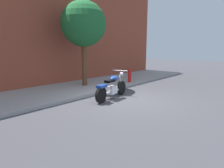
# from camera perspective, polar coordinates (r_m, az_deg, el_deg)

# --- Properties ---
(ground_plane) EXTENTS (60.00, 60.00, 0.00)m
(ground_plane) POSITION_cam_1_polar(r_m,az_deg,el_deg) (8.04, 4.52, -4.59)
(ground_plane) COLOR #38383D
(sidewalk) EXTENTS (19.06, 3.29, 0.14)m
(sidewalk) POSITION_cam_1_polar(r_m,az_deg,el_deg) (10.17, -10.17, -1.18)
(sidewalk) COLOR #989898
(sidewalk) RESTS_ON ground
(building_facade) EXTENTS (19.06, 0.50, 7.04)m
(building_facade) POSITION_cam_1_polar(r_m,az_deg,el_deg) (11.60, -16.98, 17.06)
(building_facade) COLOR brown
(building_facade) RESTS_ON ground
(motorcycle) EXTENTS (2.24, 0.74, 1.12)m
(motorcycle) POSITION_cam_1_polar(r_m,az_deg,el_deg) (8.16, -0.04, -1.06)
(motorcycle) COLOR black
(motorcycle) RESTS_ON ground
(street_tree) EXTENTS (2.29, 2.29, 4.43)m
(street_tree) POSITION_cam_1_polar(r_m,az_deg,el_deg) (10.45, -8.29, 16.71)
(street_tree) COLOR brown
(street_tree) RESTS_ON ground
(fire_hydrant) EXTENTS (0.20, 0.20, 0.91)m
(fire_hydrant) POSITION_cam_1_polar(r_m,az_deg,el_deg) (11.42, 5.12, 2.14)
(fire_hydrant) COLOR red
(fire_hydrant) RESTS_ON ground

